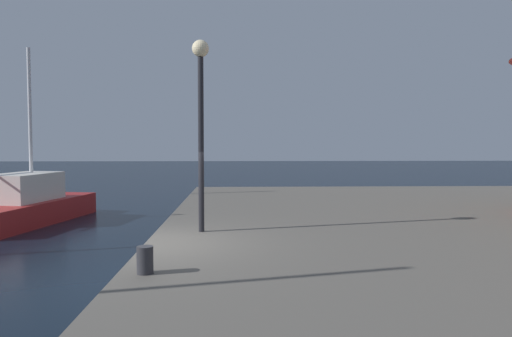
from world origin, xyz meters
The scene contains 4 objects.
ground_plane centered at (0.00, 0.00, 0.00)m, with size 120.00×120.00×0.00m, color black.
sailboat_red centered at (-5.32, 7.27, 0.62)m, with size 3.16×6.05×5.85m.
lamp_post_mid_promenade centered at (0.98, 1.16, 3.59)m, with size 0.36×0.36×4.04m.
bollard_north centered at (0.41, -2.19, 1.00)m, with size 0.24×0.24×0.40m, color #2D2D33.
Camera 1 is at (1.77, -9.36, 2.72)m, focal length 34.85 mm.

